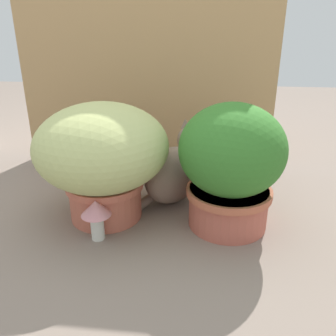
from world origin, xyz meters
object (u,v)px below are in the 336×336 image
object	(u,v)px
leafy_planter	(231,164)
mushroom_ornament_pink	(96,213)
grass_planter	(102,154)
cat	(175,171)

from	to	relation	value
leafy_planter	mushroom_ornament_pink	bearing A→B (deg)	-162.05
grass_planter	cat	bearing A→B (deg)	33.70
leafy_planter	cat	world-z (taller)	leafy_planter
leafy_planter	mushroom_ornament_pink	xyz separation A→B (m)	(-0.42, -0.14, -0.13)
grass_planter	leafy_planter	world-z (taller)	leafy_planter
leafy_planter	mushroom_ornament_pink	size ratio (longest dim) A/B	3.09
grass_planter	cat	xyz separation A→B (m)	(0.24, 0.16, -0.12)
grass_planter	cat	world-z (taller)	grass_planter
grass_planter	leafy_planter	xyz separation A→B (m)	(0.43, -0.01, -0.01)
grass_planter	leafy_planter	size ratio (longest dim) A/B	1.06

